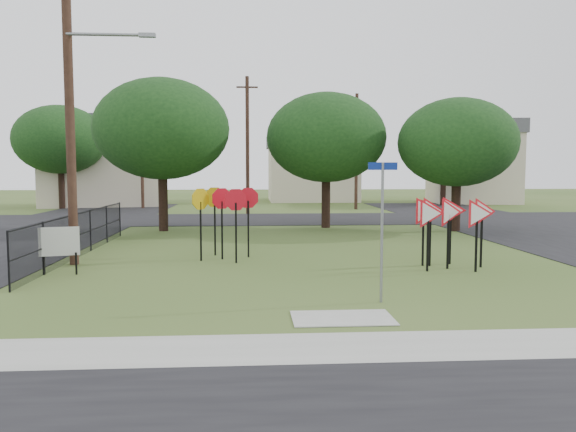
% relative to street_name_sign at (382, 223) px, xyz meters
% --- Properties ---
extents(ground, '(140.00, 140.00, 0.00)m').
position_rel_street_name_sign_xyz_m(ground, '(-1.08, 1.08, -1.77)').
color(ground, '#3A541F').
extents(sidewalk, '(30.00, 1.60, 0.02)m').
position_rel_street_name_sign_xyz_m(sidewalk, '(-1.08, -3.12, -1.76)').
color(sidewalk, '#9C9C94').
rests_on(sidewalk, ground).
extents(planting_strip, '(30.00, 0.80, 0.02)m').
position_rel_street_name_sign_xyz_m(planting_strip, '(-1.08, -4.32, -1.77)').
color(planting_strip, '#3A541F').
rests_on(planting_strip, ground).
extents(street_right, '(8.00, 50.00, 0.02)m').
position_rel_street_name_sign_xyz_m(street_right, '(10.92, 11.08, -1.76)').
color(street_right, black).
rests_on(street_right, ground).
extents(street_far, '(60.00, 8.00, 0.02)m').
position_rel_street_name_sign_xyz_m(street_far, '(-1.08, 21.08, -1.76)').
color(street_far, black).
rests_on(street_far, ground).
extents(curb_pad, '(2.00, 1.20, 0.02)m').
position_rel_street_name_sign_xyz_m(curb_pad, '(-1.08, -1.32, -1.76)').
color(curb_pad, '#9C9C94').
rests_on(curb_pad, ground).
extents(street_name_sign, '(0.64, 0.06, 3.10)m').
position_rel_street_name_sign_xyz_m(street_name_sign, '(0.00, 0.00, 0.00)').
color(street_name_sign, gray).
rests_on(street_name_sign, ground).
extents(stop_sign_cluster, '(2.15, 1.76, 2.37)m').
position_rel_street_name_sign_xyz_m(stop_sign_cluster, '(-3.75, 6.32, -0.01)').
color(stop_sign_cluster, black).
rests_on(stop_sign_cluster, ground).
extents(yield_sign_cluster, '(2.76, 1.48, 2.16)m').
position_rel_street_name_sign_xyz_m(yield_sign_cluster, '(3.01, 4.21, -0.18)').
color(yield_sign_cluster, black).
rests_on(yield_sign_cluster, ground).
extents(info_board, '(1.05, 0.30, 1.35)m').
position_rel_street_name_sign_xyz_m(info_board, '(-8.24, 3.83, -0.87)').
color(info_board, black).
rests_on(info_board, ground).
extents(utility_pole_main, '(3.55, 0.33, 10.00)m').
position_rel_street_name_sign_xyz_m(utility_pole_main, '(-8.32, 5.58, 3.44)').
color(utility_pole_main, '#42291E').
rests_on(utility_pole_main, ground).
extents(far_pole_a, '(1.40, 0.24, 9.00)m').
position_rel_street_name_sign_xyz_m(far_pole_a, '(-3.08, 25.08, 2.83)').
color(far_pole_a, '#42291E').
rests_on(far_pole_a, ground).
extents(far_pole_b, '(1.40, 0.24, 8.50)m').
position_rel_street_name_sign_xyz_m(far_pole_b, '(4.92, 29.08, 2.58)').
color(far_pole_b, '#42291E').
rests_on(far_pole_b, ground).
extents(far_pole_c, '(1.40, 0.24, 9.00)m').
position_rel_street_name_sign_xyz_m(far_pole_c, '(-11.08, 31.08, 2.83)').
color(far_pole_c, '#42291E').
rests_on(far_pole_c, ground).
extents(fence_run, '(0.05, 11.55, 1.50)m').
position_rel_street_name_sign_xyz_m(fence_run, '(-8.68, 7.33, -0.99)').
color(fence_run, black).
rests_on(fence_run, ground).
extents(house_left, '(10.58, 8.88, 7.20)m').
position_rel_street_name_sign_xyz_m(house_left, '(-15.08, 35.08, 1.88)').
color(house_left, beige).
rests_on(house_left, ground).
extents(house_mid, '(8.40, 8.40, 6.20)m').
position_rel_street_name_sign_xyz_m(house_mid, '(2.92, 41.08, 1.38)').
color(house_mid, beige).
rests_on(house_mid, ground).
extents(house_right, '(8.30, 8.30, 7.20)m').
position_rel_street_name_sign_xyz_m(house_right, '(16.92, 37.08, 1.88)').
color(house_right, beige).
rests_on(house_right, ground).
extents(tree_near_left, '(6.40, 6.40, 7.27)m').
position_rel_street_name_sign_xyz_m(tree_near_left, '(-7.08, 15.08, 3.08)').
color(tree_near_left, black).
rests_on(tree_near_left, ground).
extents(tree_near_mid, '(6.00, 6.00, 6.80)m').
position_rel_street_name_sign_xyz_m(tree_near_mid, '(0.92, 16.08, 2.77)').
color(tree_near_mid, black).
rests_on(tree_near_mid, ground).
extents(tree_near_right, '(5.60, 5.60, 6.33)m').
position_rel_street_name_sign_xyz_m(tree_near_right, '(6.92, 14.08, 2.45)').
color(tree_near_right, black).
rests_on(tree_near_right, ground).
extents(tree_far_left, '(6.80, 6.80, 7.73)m').
position_rel_street_name_sign_xyz_m(tree_far_left, '(-17.08, 31.08, 3.40)').
color(tree_far_left, black).
rests_on(tree_far_left, ground).
extents(tree_far_right, '(6.00, 6.00, 6.80)m').
position_rel_street_name_sign_xyz_m(tree_far_right, '(12.92, 33.08, 2.77)').
color(tree_far_right, black).
rests_on(tree_far_right, ground).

